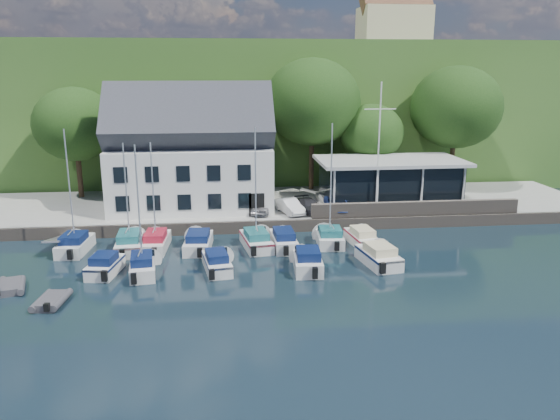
# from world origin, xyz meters

# --- Properties ---
(ground) EXTENTS (180.00, 180.00, 0.00)m
(ground) POSITION_xyz_m (0.00, 0.00, 0.00)
(ground) COLOR black
(ground) RESTS_ON ground
(quay) EXTENTS (60.00, 13.00, 1.00)m
(quay) POSITION_xyz_m (0.00, 17.50, 0.50)
(quay) COLOR #989993
(quay) RESTS_ON ground
(quay_face) EXTENTS (60.00, 0.30, 1.00)m
(quay_face) POSITION_xyz_m (0.00, 11.00, 0.50)
(quay_face) COLOR #645A50
(quay_face) RESTS_ON ground
(hillside) EXTENTS (160.00, 75.00, 16.00)m
(hillside) POSITION_xyz_m (0.00, 62.00, 8.00)
(hillside) COLOR #315720
(hillside) RESTS_ON ground
(field_patch) EXTENTS (50.00, 30.00, 0.30)m
(field_patch) POSITION_xyz_m (8.00, 70.00, 16.15)
(field_patch) COLOR #555F2F
(field_patch) RESTS_ON hillside
(farmhouse) EXTENTS (10.40, 7.00, 8.20)m
(farmhouse) POSITION_xyz_m (22.00, 52.00, 20.10)
(farmhouse) COLOR beige
(farmhouse) RESTS_ON hillside
(harbor_building) EXTENTS (14.40, 8.20, 8.70)m
(harbor_building) POSITION_xyz_m (-7.00, 16.50, 5.35)
(harbor_building) COLOR silver
(harbor_building) RESTS_ON quay
(club_pavilion) EXTENTS (13.20, 7.20, 4.10)m
(club_pavilion) POSITION_xyz_m (11.00, 16.00, 3.05)
(club_pavilion) COLOR black
(club_pavilion) RESTS_ON quay
(seawall) EXTENTS (18.00, 0.50, 1.20)m
(seawall) POSITION_xyz_m (12.00, 11.40, 1.60)
(seawall) COLOR #645A50
(seawall) RESTS_ON quay
(gangway) EXTENTS (1.20, 6.00, 1.40)m
(gangway) POSITION_xyz_m (-16.50, 9.00, 0.00)
(gangway) COLOR silver
(gangway) RESTS_ON ground
(car_silver) EXTENTS (2.42, 4.07, 1.30)m
(car_silver) POSITION_xyz_m (-0.97, 13.65, 1.65)
(car_silver) COLOR #A1A1A5
(car_silver) RESTS_ON quay
(car_white) EXTENTS (2.44, 4.09, 1.27)m
(car_white) POSITION_xyz_m (1.39, 13.24, 1.64)
(car_white) COLOR silver
(car_white) RESTS_ON quay
(car_dgrey) EXTENTS (2.45, 4.10, 1.11)m
(car_dgrey) POSITION_xyz_m (3.15, 13.51, 1.56)
(car_dgrey) COLOR #2C2C31
(car_dgrey) RESTS_ON quay
(car_blue) EXTENTS (2.01, 4.22, 1.39)m
(car_blue) POSITION_xyz_m (5.64, 13.40, 1.70)
(car_blue) COLOR navy
(car_blue) RESTS_ON quay
(flagpole) EXTENTS (2.66, 0.20, 11.09)m
(flagpole) POSITION_xyz_m (8.85, 12.60, 6.54)
(flagpole) COLOR silver
(flagpole) RESTS_ON quay
(tree_0) EXTENTS (7.70, 7.70, 10.52)m
(tree_0) POSITION_xyz_m (-17.99, 21.52, 6.26)
(tree_0) COLOR black
(tree_0) RESTS_ON quay
(tree_1) EXTENTS (7.90, 7.90, 10.79)m
(tree_1) POSITION_xyz_m (-11.15, 21.25, 6.40)
(tree_1) COLOR black
(tree_1) RESTS_ON quay
(tree_2) EXTENTS (7.77, 7.77, 10.62)m
(tree_2) POSITION_xyz_m (-3.61, 21.91, 6.31)
(tree_2) COLOR black
(tree_2) RESTS_ON quay
(tree_3) EXTENTS (9.66, 9.66, 13.20)m
(tree_3) POSITION_xyz_m (4.84, 22.68, 7.60)
(tree_3) COLOR black
(tree_3) RESTS_ON quay
(tree_4) EXTENTS (6.41, 6.41, 8.76)m
(tree_4) POSITION_xyz_m (10.62, 21.29, 5.38)
(tree_4) COLOR black
(tree_4) RESTS_ON quay
(tree_5) EXTENTS (9.11, 9.11, 12.45)m
(tree_5) POSITION_xyz_m (19.20, 21.22, 7.22)
(tree_5) COLOR black
(tree_5) RESTS_ON quay
(boat_r1_0) EXTENTS (2.47, 5.87, 8.87)m
(boat_r1_0) POSITION_xyz_m (-15.25, 7.66, 4.44)
(boat_r1_0) COLOR silver
(boat_r1_0) RESTS_ON ground
(boat_r1_1) EXTENTS (2.33, 6.71, 8.95)m
(boat_r1_1) POSITION_xyz_m (-11.30, 7.66, 4.47)
(boat_r1_1) COLOR silver
(boat_r1_1) RESTS_ON ground
(boat_r1_2) EXTENTS (2.16, 6.40, 8.60)m
(boat_r1_2) POSITION_xyz_m (-9.40, 7.75, 4.30)
(boat_r1_2) COLOR silver
(boat_r1_2) RESTS_ON ground
(boat_r1_3) EXTENTS (2.50, 6.38, 1.40)m
(boat_r1_3) POSITION_xyz_m (-6.24, 7.36, 0.70)
(boat_r1_3) COLOR silver
(boat_r1_3) RESTS_ON ground
(boat_r1_4) EXTENTS (2.87, 6.47, 8.71)m
(boat_r1_4) POSITION_xyz_m (-1.90, 7.22, 4.36)
(boat_r1_4) COLOR silver
(boat_r1_4) RESTS_ON ground
(boat_r1_5) EXTENTS (2.05, 6.27, 1.44)m
(boat_r1_5) POSITION_xyz_m (0.15, 7.06, 0.72)
(boat_r1_5) COLOR silver
(boat_r1_5) RESTS_ON ground
(boat_r1_6) EXTENTS (2.49, 5.25, 8.59)m
(boat_r1_6) POSITION_xyz_m (3.74, 7.29, 4.30)
(boat_r1_6) COLOR silver
(boat_r1_6) RESTS_ON ground
(boat_r1_7) EXTENTS (2.40, 5.70, 1.36)m
(boat_r1_7) POSITION_xyz_m (6.22, 7.15, 0.68)
(boat_r1_7) COLOR silver
(boat_r1_7) RESTS_ON ground
(boat_r2_0) EXTENTS (2.59, 5.02, 1.42)m
(boat_r2_0) POSITION_xyz_m (-12.18, 2.89, 0.71)
(boat_r2_0) COLOR silver
(boat_r2_0) RESTS_ON ground
(boat_r2_1) EXTENTS (2.38, 5.93, 8.77)m
(boat_r2_1) POSITION_xyz_m (-9.72, 2.59, 4.39)
(boat_r2_1) COLOR silver
(boat_r2_1) RESTS_ON ground
(boat_r2_2) EXTENTS (2.53, 5.72, 1.38)m
(boat_r2_2) POSITION_xyz_m (-4.85, 2.74, 0.69)
(boat_r2_2) COLOR silver
(boat_r2_2) RESTS_ON ground
(boat_r2_3) EXTENTS (2.36, 5.60, 1.53)m
(boat_r2_3) POSITION_xyz_m (1.21, 2.14, 0.76)
(boat_r2_3) COLOR silver
(boat_r2_3) RESTS_ON ground
(boat_r2_4) EXTENTS (2.98, 6.04, 1.50)m
(boat_r2_4) POSITION_xyz_m (6.24, 2.64, 0.75)
(boat_r2_4) COLOR silver
(boat_r2_4) RESTS_ON ground
(dinghy_0) EXTENTS (2.31, 3.06, 0.63)m
(dinghy_0) POSITION_xyz_m (-17.35, 0.72, 0.32)
(dinghy_0) COLOR #3C3B41
(dinghy_0) RESTS_ON ground
(dinghy_1) EXTENTS (1.90, 2.87, 0.63)m
(dinghy_1) POSITION_xyz_m (-14.29, -1.78, 0.32)
(dinghy_1) COLOR #3C3B41
(dinghy_1) RESTS_ON ground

